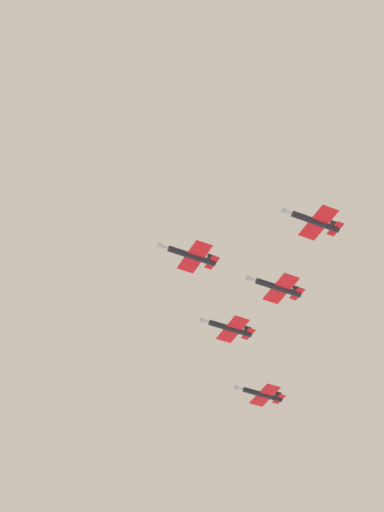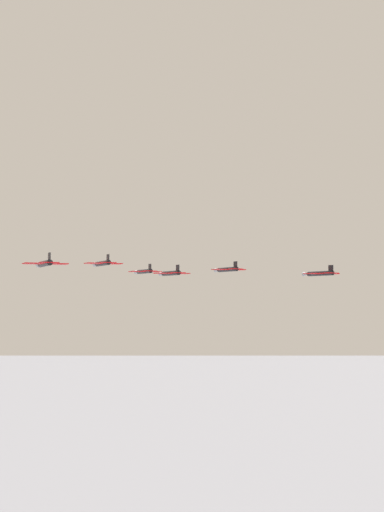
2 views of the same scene
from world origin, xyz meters
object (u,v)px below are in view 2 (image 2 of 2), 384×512
(jet_lead, at_px, (144,271))
(jet_port_inner, at_px, (102,263))
(jet_starboard_inner, at_px, (227,269))
(jet_port_outer, at_px, (170,273))
(jet_center_rear, at_px, (320,273))
(jet_starboard_outer, at_px, (45,264))

(jet_lead, bearing_deg, jet_port_inner, -135.00)
(jet_starboard_inner, relative_size, jet_port_outer, 1.00)
(jet_lead, relative_size, jet_port_inner, 1.00)
(jet_port_inner, xyz_separation_m, jet_center_rear, (-45.00, -29.47, -2.22))
(jet_lead, relative_size, jet_starboard_inner, 1.00)
(jet_lead, bearing_deg, jet_starboard_inner, -45.00)
(jet_port_outer, bearing_deg, jet_port_inner, 174.29)
(jet_lead, bearing_deg, jet_center_rear, -45.00)
(jet_lead, height_order, jet_starboard_outer, jet_starboard_outer)
(jet_port_inner, relative_size, jet_center_rear, 1.00)
(jet_starboard_outer, relative_size, jet_center_rear, 1.00)
(jet_starboard_outer, bearing_deg, jet_center_rear, 0.00)
(jet_lead, height_order, jet_port_outer, jet_lead)
(jet_port_inner, distance_m, jet_center_rear, 53.84)
(jet_port_inner, xyz_separation_m, jet_starboard_outer, (-2.79, 23.89, -1.14))
(jet_port_inner, height_order, jet_starboard_outer, jet_port_inner)
(jet_lead, distance_m, jet_port_inner, 24.08)
(jet_port_inner, height_order, jet_port_outer, jet_port_inner)
(jet_lead, xyz_separation_m, jet_center_rear, (-47.79, -5.58, -1.08))
(jet_starboard_inner, height_order, jet_port_outer, jet_starboard_inner)
(jet_port_outer, bearing_deg, jet_starboard_inner, 5.71)
(jet_port_inner, bearing_deg, jet_lead, 45.00)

